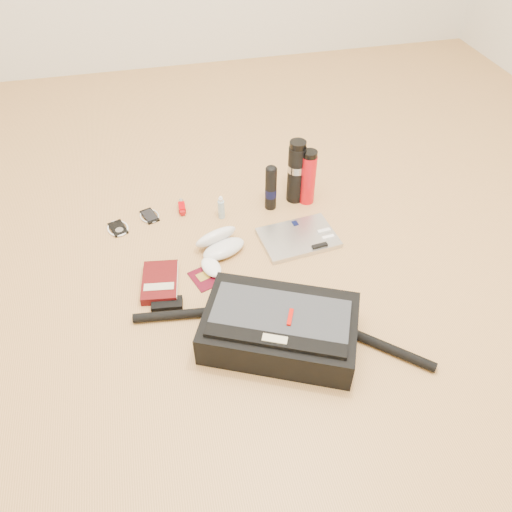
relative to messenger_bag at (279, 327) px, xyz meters
name	(u,v)px	position (x,y,z in m)	size (l,w,h in m)	color
ground	(249,283)	(-0.04, 0.27, -0.06)	(4.00, 4.00, 0.00)	tan
messenger_bag	(279,327)	(0.00, 0.00, 0.00)	(0.92, 0.51, 0.14)	black
laptop	(299,238)	(0.21, 0.46, -0.05)	(0.32, 0.24, 0.03)	#B4B4B7
book	(160,282)	(-0.35, 0.33, -0.05)	(0.15, 0.21, 0.04)	#4B0A0B
passport	(204,278)	(-0.19, 0.33, -0.06)	(0.12, 0.14, 0.01)	#470614
mouse	(211,267)	(-0.16, 0.37, -0.04)	(0.09, 0.13, 0.04)	white
sunglasses_case	(220,243)	(-0.11, 0.47, -0.03)	(0.22, 0.20, 0.10)	silver
ipod	(118,228)	(-0.50, 0.69, -0.06)	(0.10, 0.11, 0.01)	black
phone	(149,216)	(-0.36, 0.74, -0.06)	(0.10, 0.11, 0.01)	black
inhaler	(182,207)	(-0.22, 0.76, -0.05)	(0.03, 0.10, 0.03)	#B10005
spray_bottle	(221,208)	(-0.07, 0.67, -0.02)	(0.04, 0.04, 0.11)	#97B7C7
aerosol_can	(271,188)	(0.15, 0.69, 0.04)	(0.06, 0.06, 0.21)	black
thermos_black	(296,171)	(0.27, 0.72, 0.08)	(0.10, 0.10, 0.29)	black
thermos_red	(308,177)	(0.32, 0.70, 0.06)	(0.08, 0.08, 0.25)	red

